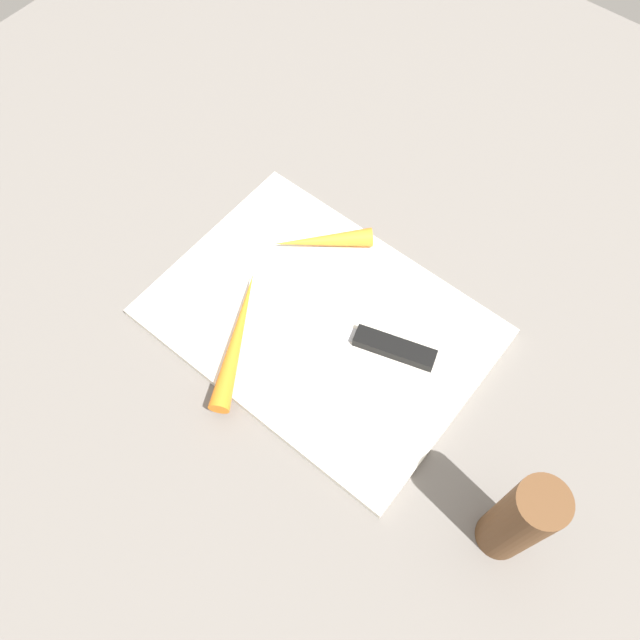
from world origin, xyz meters
TOP-DOWN VIEW (x-y plane):
  - ground_plane at (0.00, 0.00)m, footprint 1.40×1.40m
  - cutting_board at (0.00, 0.00)m, footprint 0.36×0.26m
  - knife at (-0.07, -0.02)m, footprint 0.20×0.08m
  - carrot_long at (0.05, 0.08)m, footprint 0.10×0.16m
  - carrot_short at (0.06, -0.08)m, footprint 0.10×0.10m
  - pepper_grinder at (-0.28, 0.07)m, footprint 0.05×0.05m

SIDE VIEW (x-z plane):
  - ground_plane at x=0.00m, z-range 0.00..0.00m
  - cutting_board at x=0.00m, z-range 0.00..0.01m
  - knife at x=-0.07m, z-range 0.01..0.02m
  - carrot_short at x=0.06m, z-range 0.01..0.03m
  - carrot_long at x=0.05m, z-range 0.01..0.03m
  - pepper_grinder at x=-0.28m, z-range 0.00..0.15m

